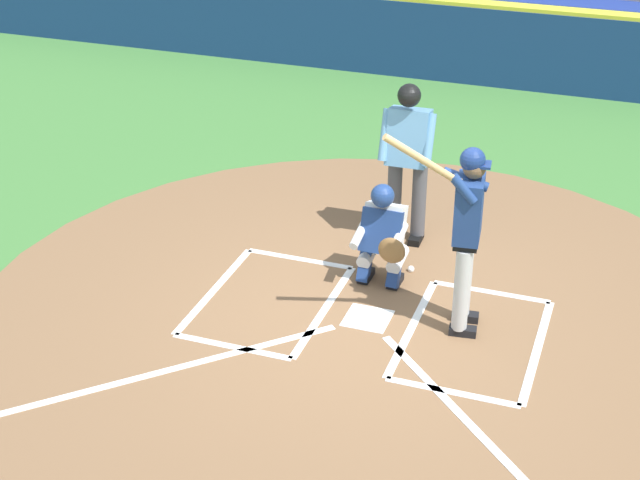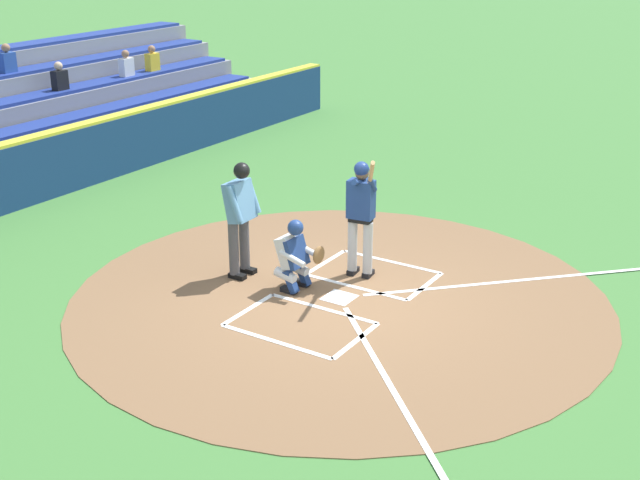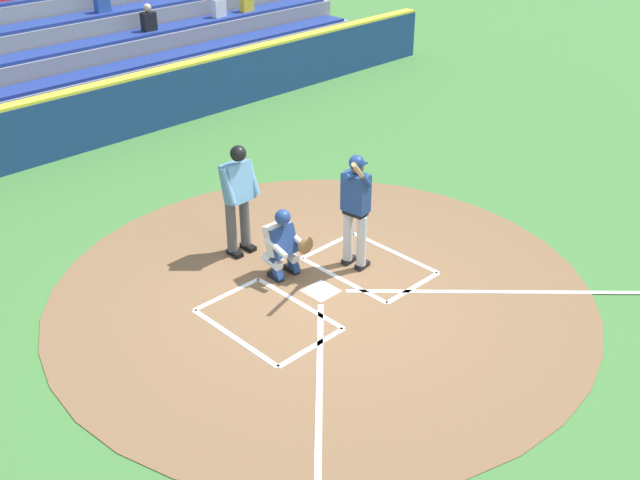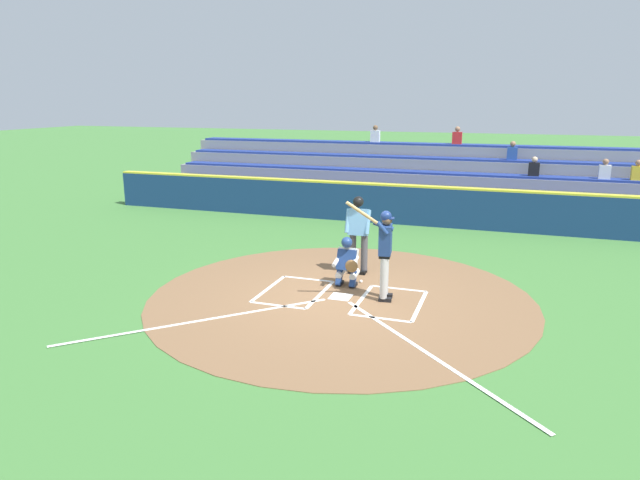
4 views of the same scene
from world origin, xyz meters
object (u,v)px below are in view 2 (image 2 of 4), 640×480
Objects in this scene: catcher at (295,253)px; plate_umpire at (240,212)px; batter at (361,211)px; baseball at (287,277)px.

plate_umpire is at bearing -88.38° from catcher.
batter is 1.57m from baseball.
baseball is (-0.26, 0.68, -1.04)m from plate_umpire.
batter is at bearing 121.64° from plate_umpire.
batter reaches higher than baseball.
plate_umpire is at bearing -58.36° from batter.
catcher is (0.95, -0.58, -0.51)m from batter.
batter is 28.76× the size of baseball.
catcher is 0.68m from baseball.
catcher is 1.11m from plate_umpire.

